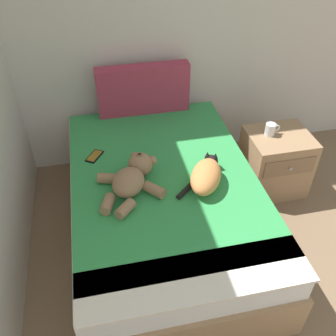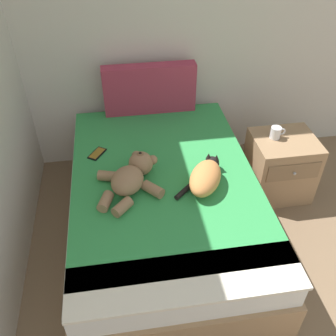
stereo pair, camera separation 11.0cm
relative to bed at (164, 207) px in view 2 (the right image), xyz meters
name	(u,v)px [view 2 (the right image)]	position (x,y,z in m)	size (l,w,h in m)	color
wall_back	(284,3)	(1.11, 1.05, 1.06)	(4.34, 0.06, 2.67)	beige
bed	(164,207)	(0.00, 0.00, 0.00)	(1.27, 1.91, 0.56)	#9E7A56
patterned_cushion	(150,89)	(0.01, 0.87, 0.49)	(0.75, 0.12, 0.41)	#A5334C
cat	(206,177)	(0.26, -0.12, 0.35)	(0.38, 0.41, 0.15)	#D18447
teddy_bear	(131,176)	(-0.22, -0.05, 0.36)	(0.43, 0.53, 0.18)	#937051
cell_phone	(97,154)	(-0.44, 0.32, 0.29)	(0.14, 0.16, 0.01)	black
nightstand	(280,166)	(1.00, 0.32, -0.01)	(0.49, 0.46, 0.53)	#9E7A56
mug	(276,133)	(0.93, 0.36, 0.30)	(0.12, 0.08, 0.09)	silver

